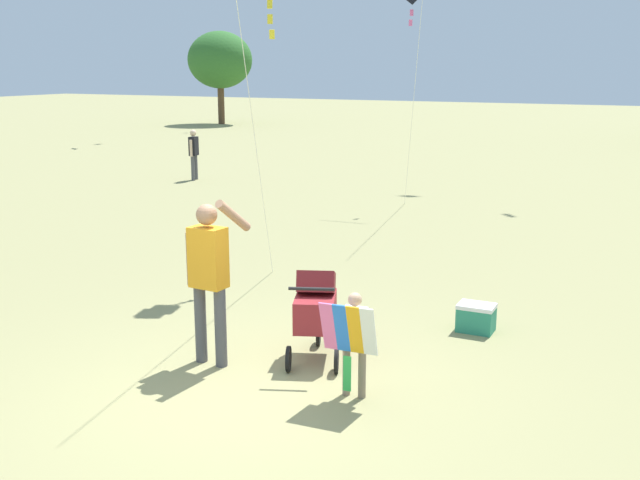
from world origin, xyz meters
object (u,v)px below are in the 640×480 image
(person_adult_flyer, at_px, (209,269))
(cooler_box, at_px, (476,318))
(child_with_butterfly_kite, at_px, (354,335))
(stroller, at_px, (316,307))
(person_sitting_far, at_px, (194,150))

(person_adult_flyer, relative_size, cooler_box, 4.20)
(person_adult_flyer, height_order, cooler_box, person_adult_flyer)
(child_with_butterfly_kite, distance_m, stroller, 1.11)
(person_adult_flyer, bearing_deg, stroller, 33.40)
(cooler_box, bearing_deg, person_sitting_far, 139.33)
(person_adult_flyer, distance_m, person_sitting_far, 13.89)
(person_adult_flyer, relative_size, stroller, 1.69)
(person_adult_flyer, height_order, stroller, person_adult_flyer)
(stroller, relative_size, person_sitting_far, 0.78)
(child_with_butterfly_kite, relative_size, person_sitting_far, 0.75)
(stroller, bearing_deg, cooler_box, 49.50)
(child_with_butterfly_kite, xyz_separation_m, person_sitting_far, (-9.85, 11.43, 0.19))
(stroller, bearing_deg, person_adult_flyer, -146.60)
(child_with_butterfly_kite, relative_size, stroller, 0.97)
(child_with_butterfly_kite, height_order, stroller, child_with_butterfly_kite)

